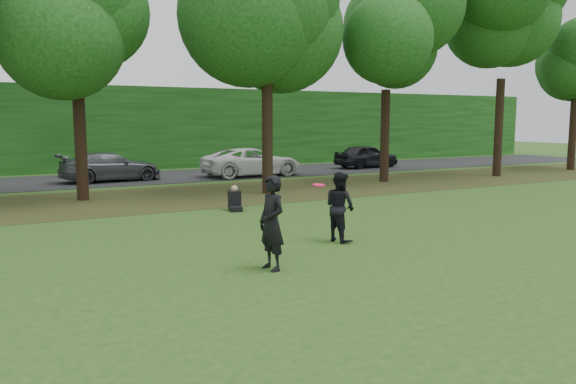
# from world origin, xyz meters

# --- Properties ---
(ground) EXTENTS (120.00, 120.00, 0.00)m
(ground) POSITION_xyz_m (0.00, 0.00, 0.00)
(ground) COLOR #234A17
(ground) RESTS_ON ground
(leaf_litter) EXTENTS (60.00, 7.00, 0.01)m
(leaf_litter) POSITION_xyz_m (0.00, 13.00, 0.01)
(leaf_litter) COLOR #3D2D15
(leaf_litter) RESTS_ON ground
(street) EXTENTS (70.00, 7.00, 0.02)m
(street) POSITION_xyz_m (0.00, 21.00, 0.01)
(street) COLOR black
(street) RESTS_ON ground
(far_hedge) EXTENTS (70.00, 3.00, 5.00)m
(far_hedge) POSITION_xyz_m (0.00, 27.00, 2.50)
(far_hedge) COLOR #133D11
(far_hedge) RESTS_ON ground
(player_left) EXTENTS (0.55, 0.75, 1.92)m
(player_left) POSITION_xyz_m (-1.27, 1.64, 0.96)
(player_left) COLOR black
(player_left) RESTS_ON ground
(player_right) EXTENTS (0.76, 0.92, 1.74)m
(player_right) POSITION_xyz_m (1.44, 3.22, 0.87)
(player_right) COLOR black
(player_right) RESTS_ON ground
(parked_cars) EXTENTS (35.14, 3.65, 1.52)m
(parked_cars) POSITION_xyz_m (0.38, 19.66, 0.74)
(parked_cars) COLOR black
(parked_cars) RESTS_ON street
(frisbee) EXTENTS (0.29, 0.29, 0.05)m
(frisbee) POSITION_xyz_m (0.10, 2.08, 1.60)
(frisbee) COLOR #FF1557
(frisbee) RESTS_ON ground
(seated_person) EXTENTS (0.59, 0.81, 0.83)m
(seated_person) POSITION_xyz_m (1.08, 8.96, 0.31)
(seated_person) COLOR black
(seated_person) RESTS_ON ground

